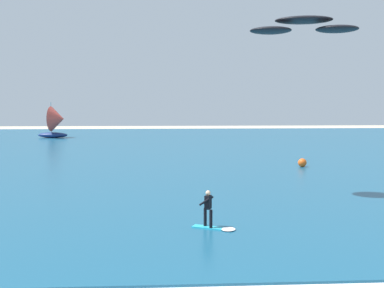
{
  "coord_description": "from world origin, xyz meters",
  "views": [
    {
      "loc": [
        -1.11,
        -8.75,
        5.56
      ],
      "look_at": [
        0.25,
        13.71,
        3.65
      ],
      "focal_mm": 44.49,
      "sensor_mm": 36.0,
      "label": 1
    }
  ],
  "objects_px": {
    "kitesurfer": "(212,215)",
    "sailboat_leading": "(57,122)",
    "marker_buoy": "(302,163)",
    "kite": "(304,26)"
  },
  "relations": [
    {
      "from": "kitesurfer",
      "to": "sailboat_leading",
      "type": "xyz_separation_m",
      "value": [
        -19.08,
        56.49,
        1.99
      ]
    },
    {
      "from": "marker_buoy",
      "to": "kite",
      "type": "bearing_deg",
      "value": -106.96
    },
    {
      "from": "sailboat_leading",
      "to": "marker_buoy",
      "type": "distance_m",
      "value": 46.84
    },
    {
      "from": "kite",
      "to": "marker_buoy",
      "type": "distance_m",
      "value": 16.58
    },
    {
      "from": "kitesurfer",
      "to": "marker_buoy",
      "type": "xyz_separation_m",
      "value": [
        9.87,
        19.74,
        -0.23
      ]
    },
    {
      "from": "kitesurfer",
      "to": "sailboat_leading",
      "type": "height_order",
      "value": "sailboat_leading"
    },
    {
      "from": "kite",
      "to": "sailboat_leading",
      "type": "bearing_deg",
      "value": 116.68
    },
    {
      "from": "kite",
      "to": "kitesurfer",
      "type": "bearing_deg",
      "value": -131.21
    },
    {
      "from": "kitesurfer",
      "to": "kite",
      "type": "xyz_separation_m",
      "value": [
        5.91,
        6.75,
        9.28
      ]
    },
    {
      "from": "kitesurfer",
      "to": "kite",
      "type": "relative_size",
      "value": 0.31
    }
  ]
}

